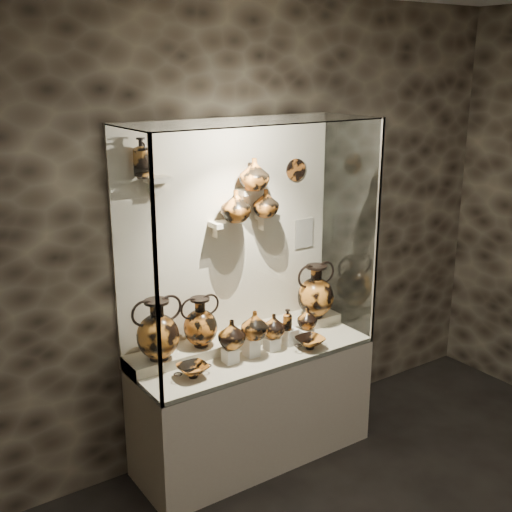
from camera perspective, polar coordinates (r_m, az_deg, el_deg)
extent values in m
cube|color=black|center=(4.48, -2.55, 1.97)|extent=(5.00, 0.02, 3.20)
cube|color=beige|center=(4.68, -0.24, -13.22)|extent=(1.70, 0.60, 0.80)
cube|color=#BBAE91|center=(4.49, -0.25, -8.63)|extent=(1.68, 0.58, 0.03)
cube|color=#BBAE91|center=(4.61, -1.48, -7.46)|extent=(1.70, 0.25, 0.10)
cube|color=beige|center=(4.47, -2.52, 1.96)|extent=(1.70, 0.03, 1.60)
cube|color=white|center=(3.98, 2.11, 0.12)|extent=(1.70, 0.01, 1.60)
cube|color=white|center=(3.83, -10.82, -0.86)|extent=(0.01, 0.60, 1.60)
cube|color=white|center=(4.73, 8.28, 2.60)|extent=(0.01, 0.60, 1.60)
cube|color=white|center=(4.08, -0.28, 11.91)|extent=(1.70, 0.60, 0.01)
cube|color=gray|center=(3.58, -8.86, -2.01)|extent=(0.02, 0.02, 1.60)
cube|color=gray|center=(4.52, 10.69, 1.84)|extent=(0.02, 0.02, 1.60)
cube|color=silver|center=(4.32, -2.33, -8.77)|extent=(0.09, 0.09, 0.10)
cube|color=silver|center=(4.40, -0.43, -8.07)|extent=(0.09, 0.09, 0.13)
cube|color=silver|center=(4.49, 1.39, -7.79)|extent=(0.09, 0.09, 0.09)
cube|color=silver|center=(4.57, 3.03, -7.14)|extent=(0.09, 0.09, 0.12)
cube|color=silver|center=(4.66, 4.41, -6.97)|extent=(0.09, 0.09, 0.08)
cube|color=beige|center=(4.06, -8.70, 6.77)|extent=(0.14, 0.12, 0.04)
cube|color=beige|center=(4.34, -3.14, 2.84)|extent=(0.14, 0.12, 0.04)
cube|color=beige|center=(4.40, -0.94, 5.73)|extent=(0.10, 0.12, 0.04)
cube|color=beige|center=(4.54, 0.98, 3.49)|extent=(0.14, 0.12, 0.04)
imported|color=orange|center=(4.27, -2.19, -6.91)|extent=(0.24, 0.24, 0.19)
imported|color=#C26A22|center=(4.33, -0.14, -6.13)|extent=(0.23, 0.23, 0.20)
imported|color=orange|center=(4.46, 1.57, -6.19)|extent=(0.18, 0.18, 0.17)
imported|color=orange|center=(4.64, 4.55, -5.52)|extent=(0.15, 0.15, 0.15)
imported|color=#C26A22|center=(4.31, -1.82, 4.47)|extent=(0.27, 0.27, 0.21)
imported|color=#C26A22|center=(4.35, -0.17, 7.29)|extent=(0.25, 0.25, 0.22)
imported|color=#C26A22|center=(4.46, 0.87, 4.74)|extent=(0.19, 0.19, 0.19)
cylinder|color=brown|center=(4.69, 3.54, 7.65)|extent=(0.16, 0.02, 0.16)
cube|color=beige|center=(4.85, 4.26, 2.03)|extent=(0.17, 0.01, 0.22)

